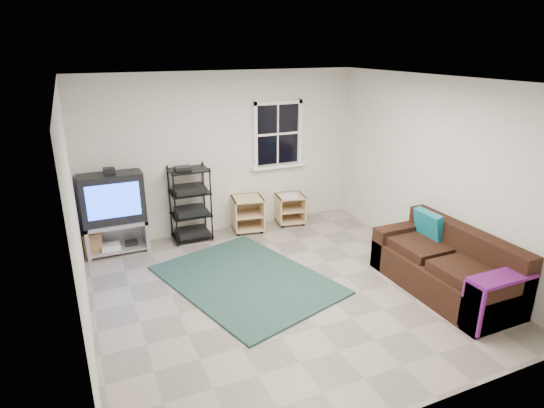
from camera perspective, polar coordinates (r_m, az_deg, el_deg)
name	(u,v)px	position (r m, az deg, el deg)	size (l,w,h in m)	color
room	(278,138)	(7.74, 0.73, 8.24)	(4.60, 4.62, 4.60)	gray
tv_unit	(113,207)	(7.07, -19.29, -0.32)	(0.89, 0.45, 1.31)	#9E9EA6
av_rack	(191,208)	(7.30, -10.18, -0.55)	(0.60, 0.44, 1.21)	black
side_table_left	(247,212)	(7.64, -3.13, -1.04)	(0.56, 0.56, 0.58)	#D0B080
side_table_right	(289,207)	(7.94, 2.20, -0.32)	(0.53, 0.53, 0.53)	#D0B080
sofa	(446,268)	(6.19, 21.05, -7.51)	(0.85, 1.92, 0.88)	black
shag_rug	(246,280)	(6.14, -3.25, -9.45)	(1.70, 2.33, 0.03)	black
paper_bag	(92,245)	(7.22, -21.66, -4.77)	(0.26, 0.17, 0.38)	olive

